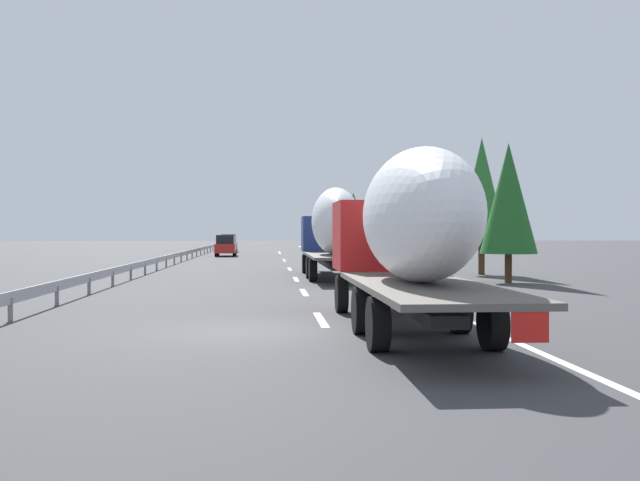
{
  "coord_description": "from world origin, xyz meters",
  "views": [
    {
      "loc": [
        -16.77,
        -0.42,
        2.25
      ],
      "look_at": [
        13.23,
        -2.59,
        1.9
      ],
      "focal_mm": 41.28,
      "sensor_mm": 36.0,
      "label": 1
    }
  ],
  "objects_px": {
    "truck_lead": "(333,229)",
    "car_silver_hatch": "(229,243)",
    "road_sign": "(354,234)",
    "truck_trailing": "(408,229)",
    "car_red_compact": "(226,246)"
  },
  "relations": [
    {
      "from": "truck_lead",
      "to": "car_red_compact",
      "type": "xyz_separation_m",
      "value": [
        33.4,
        6.99,
        -1.43
      ]
    },
    {
      "from": "truck_lead",
      "to": "car_silver_hatch",
      "type": "bearing_deg",
      "value": 8.89
    },
    {
      "from": "road_sign",
      "to": "car_red_compact",
      "type": "bearing_deg",
      "value": 32.07
    },
    {
      "from": "truck_trailing",
      "to": "car_silver_hatch",
      "type": "relative_size",
      "value": 2.84
    },
    {
      "from": "truck_lead",
      "to": "car_silver_hatch",
      "type": "xyz_separation_m",
      "value": [
        47.33,
        7.4,
        -1.43
      ]
    },
    {
      "from": "car_red_compact",
      "to": "road_sign",
      "type": "xyz_separation_m",
      "value": [
        -16.1,
        -10.09,
        1.1
      ]
    },
    {
      "from": "truck_lead",
      "to": "car_silver_hatch",
      "type": "relative_size",
      "value": 2.96
    },
    {
      "from": "car_silver_hatch",
      "to": "car_red_compact",
      "type": "bearing_deg",
      "value": -178.28
    },
    {
      "from": "truck_trailing",
      "to": "car_silver_hatch",
      "type": "bearing_deg",
      "value": 6.37
    },
    {
      "from": "truck_lead",
      "to": "road_sign",
      "type": "relative_size",
      "value": 4.23
    },
    {
      "from": "car_silver_hatch",
      "to": "road_sign",
      "type": "xyz_separation_m",
      "value": [
        -30.03,
        -10.5,
        1.1
      ]
    },
    {
      "from": "car_red_compact",
      "to": "road_sign",
      "type": "bearing_deg",
      "value": -147.93
    },
    {
      "from": "truck_trailing",
      "to": "road_sign",
      "type": "distance_m",
      "value": 36.4
    },
    {
      "from": "truck_lead",
      "to": "road_sign",
      "type": "distance_m",
      "value": 17.58
    },
    {
      "from": "car_silver_hatch",
      "to": "road_sign",
      "type": "height_order",
      "value": "road_sign"
    }
  ]
}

